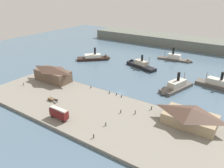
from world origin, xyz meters
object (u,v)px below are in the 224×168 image
horse_cart (53,99)px  ferry_outer_harbor (97,58)px  ferry_mid_harbor (173,88)px  ferry_shed_central_terminal (53,74)px  ferry_approaching_east (178,59)px  mooring_post_center_east (91,87)px  ferry_departing_north (224,86)px  street_tram (59,113)px  mooring_post_east (121,96)px  pedestrian_by_tram (24,84)px  pedestrian_near_east_shed (135,112)px  pedestrian_standing_center (106,124)px  pedestrian_walking_west (152,108)px  pedestrian_near_cart (121,111)px  pedestrian_walking_east (94,136)px  mooring_post_west (109,92)px  mooring_post_center_west (117,94)px  ferry_shed_customs_shed (190,116)px  ferry_approaching_west (138,64)px

horse_cart → ferry_outer_harbor: (-24.73, 63.65, -0.68)m
ferry_mid_harbor → ferry_shed_central_terminal: bearing=-155.2°
horse_cart → ferry_approaching_east: 96.97m
mooring_post_center_east → ferry_departing_north: bearing=35.0°
street_tram → mooring_post_east: 30.85m
pedestrian_by_tram → pedestrian_near_east_shed: pedestrian_near_east_shed is taller
pedestrian_standing_center → ferry_outer_harbor: ferry_outer_harbor is taller
ferry_shed_central_terminal → mooring_post_center_east: bearing=9.8°
pedestrian_walking_west → mooring_post_center_east: size_ratio=1.96×
ferry_approaching_east → pedestrian_by_tram: bearing=-119.2°
mooring_post_east → pedestrian_near_east_shed: bearing=-37.3°
street_tram → ferry_departing_north: size_ratio=0.32×
pedestrian_near_cart → ferry_outer_harbor: bearing=134.9°
mooring_post_east → ferry_approaching_east: 73.29m
ferry_outer_harbor → ferry_mid_harbor: size_ratio=0.96×
ferry_shed_central_terminal → street_tram: size_ratio=2.46×
pedestrian_walking_east → ferry_departing_north: ferry_departing_north is taller
street_tram → mooring_post_east: bearing=71.2°
street_tram → horse_cart: street_tram is taller
pedestrian_standing_center → mooring_post_west: pedestrian_standing_center is taller
ferry_approaching_east → mooring_post_east: bearing=-91.2°
pedestrian_walking_east → mooring_post_center_east: (-26.62, 31.11, -0.30)m
mooring_post_center_west → ferry_shed_customs_shed: bearing=-8.4°
ferry_shed_customs_shed → ferry_mid_harbor: (-16.08, 27.33, -2.89)m
ferry_shed_central_terminal → pedestrian_by_tram: bearing=-120.8°
pedestrian_by_tram → ferry_outer_harbor: ferry_outer_harbor is taller
pedestrian_near_cart → pedestrian_by_tram: (-56.20, -4.87, 0.06)m
ferry_mid_harbor → pedestrian_near_cart: bearing=-104.7°
pedestrian_walking_west → mooring_post_east: 16.56m
ferry_shed_central_terminal → ferry_approaching_west: (25.41, 49.67, -3.73)m
pedestrian_by_tram → mooring_post_center_west: bearing=21.1°
pedestrian_standing_center → ferry_approaching_east: 96.43m
pedestrian_standing_center → ferry_approaching_west: ferry_approaching_west is taller
ferry_outer_harbor → ferry_approaching_west: bearing=4.7°
pedestrian_near_cart → mooring_post_east: (-7.30, 12.16, -0.29)m
ferry_shed_central_terminal → ferry_outer_harbor: ferry_shed_central_terminal is taller
ferry_shed_central_terminal → pedestrian_standing_center: ferry_shed_central_terminal is taller
horse_cart → ferry_mid_harbor: bearing=47.6°
street_tram → ferry_departing_north: bearing=55.3°
ferry_shed_central_terminal → mooring_post_center_west: 38.41m
mooring_post_center_west → ferry_outer_harbor: ferry_outer_harbor is taller
pedestrian_walking_east → mooring_post_east: pedestrian_walking_east is taller
pedestrian_standing_center → ferry_departing_north: (29.53, 61.81, -0.28)m
street_tram → mooring_post_center_west: bearing=77.1°
ferry_departing_north → pedestrian_standing_center: bearing=-115.5°
mooring_post_east → ferry_mid_harbor: 28.03m
pedestrian_walking_east → ferry_approaching_west: ferry_approaching_west is taller
pedestrian_by_tram → mooring_post_east: (48.90, 17.03, -0.35)m
pedestrian_standing_center → mooring_post_center_east: size_ratio=1.80×
ferry_departing_north → mooring_post_east: bearing=-133.7°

